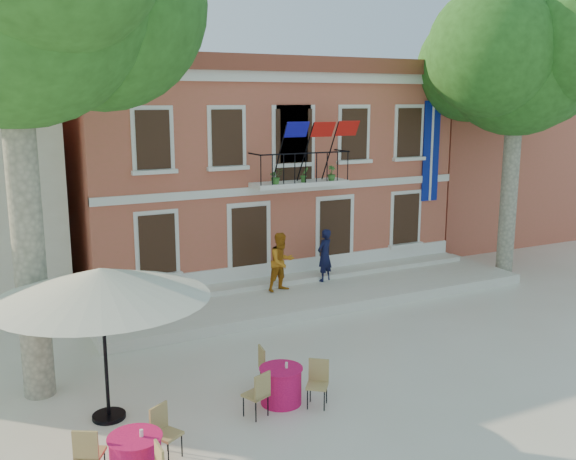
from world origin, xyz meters
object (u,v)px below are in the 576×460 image
at_px(pedestrian_navy, 325,255).
at_px(pedestrian_orange, 282,262).
at_px(plane_tree_east, 518,62).
at_px(cafe_table_0, 136,455).
at_px(cafe_table_1, 281,383).
at_px(patio_umbrella, 101,284).

bearing_deg(pedestrian_navy, pedestrian_orange, -12.39).
xyz_separation_m(plane_tree_east, cafe_table_0, (-14.93, -6.68, -6.96)).
distance_m(cafe_table_0, cafe_table_1, 3.59).
bearing_deg(cafe_table_1, plane_tree_east, 24.67).
relative_size(plane_tree_east, cafe_table_1, 5.40).
bearing_deg(plane_tree_east, pedestrian_orange, 174.04).
relative_size(patio_umbrella, cafe_table_0, 2.19).
relative_size(pedestrian_orange, cafe_table_1, 0.99).
relative_size(patio_umbrella, cafe_table_1, 2.21).
height_order(pedestrian_navy, cafe_table_1, pedestrian_navy).
height_order(plane_tree_east, patio_umbrella, plane_tree_east).
bearing_deg(pedestrian_orange, pedestrian_navy, 0.63).
distance_m(plane_tree_east, pedestrian_orange, 10.52).
xyz_separation_m(pedestrian_navy, cafe_table_0, (-8.20, -7.92, -0.73)).
distance_m(patio_umbrella, cafe_table_1, 4.14).
xyz_separation_m(plane_tree_east, patio_umbrella, (-14.90, -4.36, -4.65)).
bearing_deg(pedestrian_navy, plane_tree_east, 145.53).
relative_size(plane_tree_east, cafe_table_0, 5.34).
height_order(pedestrian_navy, cafe_table_0, pedestrian_navy).
height_order(pedestrian_orange, cafe_table_0, pedestrian_orange).
bearing_deg(cafe_table_1, patio_umbrella, 163.65).
bearing_deg(pedestrian_navy, cafe_table_0, 20.01).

